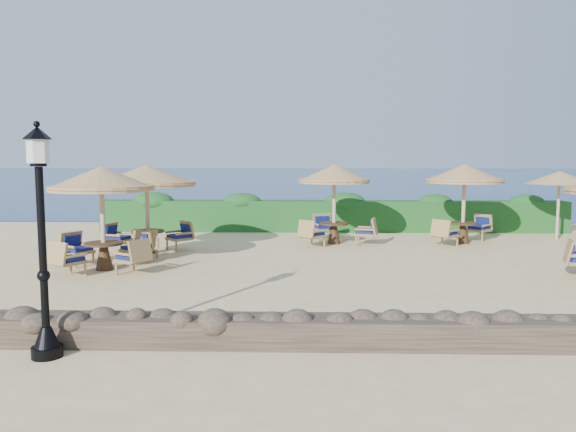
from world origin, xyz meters
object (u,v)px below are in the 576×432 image
at_px(lamp_post, 43,251).
at_px(cafe_set_0, 102,201).
at_px(cafe_set_4, 464,185).
at_px(cafe_set_2, 147,189).
at_px(cafe_set_3, 334,190).
at_px(extra_parasol, 560,178).

distance_m(lamp_post, cafe_set_0, 6.46).
height_order(lamp_post, cafe_set_4, lamp_post).
bearing_deg(cafe_set_0, cafe_set_4, 24.43).
bearing_deg(cafe_set_4, cafe_set_0, -155.57).
bearing_deg(cafe_set_2, cafe_set_0, -101.21).
relative_size(cafe_set_2, cafe_set_3, 1.09).
bearing_deg(cafe_set_0, extra_parasol, 22.12).
bearing_deg(lamp_post, cafe_set_0, 102.68).
bearing_deg(cafe_set_0, cafe_set_3, 36.49).
bearing_deg(cafe_set_4, cafe_set_3, -177.13).
distance_m(extra_parasol, cafe_set_4, 3.67).
xyz_separation_m(extra_parasol, cafe_set_2, (-13.54, -3.30, -0.23)).
bearing_deg(extra_parasol, cafe_set_4, -165.13).
relative_size(lamp_post, extra_parasol, 1.38).
xyz_separation_m(cafe_set_2, cafe_set_4, (10.00, 2.36, 0.02)).
distance_m(lamp_post, cafe_set_3, 11.83).
bearing_deg(extra_parasol, cafe_set_0, -157.88).
xyz_separation_m(extra_parasol, cafe_set_3, (-7.88, -1.16, -0.37)).
height_order(lamp_post, cafe_set_3, lamp_post).
relative_size(cafe_set_3, cafe_set_4, 1.02).
relative_size(extra_parasol, cafe_set_2, 0.82).
relative_size(extra_parasol, cafe_set_4, 0.91).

